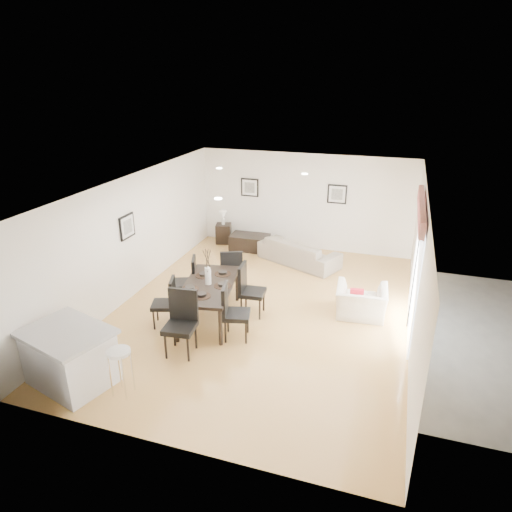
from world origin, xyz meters
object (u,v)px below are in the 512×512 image
(sofa, at_px, (299,252))
(bar_stool, at_px, (119,357))
(dining_table, at_px, (209,288))
(side_table, at_px, (224,233))
(armchair, at_px, (361,302))
(dining_chair_wnear, at_px, (168,300))
(dining_chair_wfar, at_px, (189,278))
(dining_chair_head, at_px, (182,318))
(dining_chair_enear, at_px, (231,309))
(kitchen_island, at_px, (70,357))
(dining_chair_efar, at_px, (248,287))
(dining_chair_foot, at_px, (232,270))
(coffee_table, at_px, (250,242))

(sofa, xyz_separation_m, bar_stool, (-1.44, -6.03, 0.36))
(dining_table, distance_m, side_table, 4.56)
(sofa, bearing_deg, armchair, 152.19)
(dining_chair_wnear, height_order, dining_chair_wfar, dining_chair_wfar)
(armchair, distance_m, dining_chair_head, 3.73)
(dining_chair_enear, relative_size, bar_stool, 1.39)
(armchair, xyz_separation_m, dining_chair_head, (-2.94, -2.27, 0.33))
(side_table, height_order, kitchen_island, kitchen_island)
(dining_chair_wnear, relative_size, bar_stool, 1.27)
(armchair, distance_m, bar_stool, 4.94)
(dining_chair_wfar, bearing_deg, sofa, 128.13)
(dining_chair_enear, distance_m, dining_chair_efar, 0.98)
(armchair, relative_size, kitchen_island, 0.63)
(kitchen_island, bearing_deg, side_table, 106.68)
(dining_chair_wnear, relative_size, dining_chair_efar, 0.91)
(dining_chair_enear, bearing_deg, dining_table, 39.34)
(dining_chair_enear, distance_m, side_table, 5.27)
(sofa, height_order, kitchen_island, kitchen_island)
(dining_chair_wfar, height_order, dining_chair_foot, dining_chair_foot)
(side_table, bearing_deg, coffee_table, -17.66)
(dining_chair_head, bearing_deg, dining_table, 83.30)
(dining_chair_wnear, height_order, dining_chair_efar, dining_chair_efar)
(dining_chair_enear, distance_m, kitchen_island, 2.87)
(dining_chair_wnear, height_order, bar_stool, dining_chair_wnear)
(dining_chair_enear, bearing_deg, coffee_table, 0.45)
(bar_stool, bearing_deg, dining_chair_wfar, 95.77)
(armchair, relative_size, side_table, 1.79)
(kitchen_island, bearing_deg, dining_chair_foot, 86.14)
(dining_table, bearing_deg, side_table, 97.74)
(kitchen_island, bearing_deg, dining_chair_efar, 72.68)
(dining_chair_foot, height_order, bar_stool, dining_chair_foot)
(kitchen_island, bearing_deg, sofa, 84.36)
(dining_chair_enear, bearing_deg, bar_stool, 138.97)
(dining_chair_enear, xyz_separation_m, coffee_table, (-1.17, 4.53, -0.40))
(dining_chair_wfar, height_order, dining_chair_enear, dining_chair_enear)
(sofa, distance_m, dining_chair_wnear, 4.30)
(dining_chair_wfar, xyz_separation_m, side_table, (-0.72, 3.80, -0.31))
(dining_chair_enear, relative_size, dining_chair_efar, 0.99)
(dining_table, relative_size, dining_chair_efar, 1.87)
(dining_chair_wfar, bearing_deg, coffee_table, 155.67)
(coffee_table, distance_m, kitchen_island, 6.65)
(armchair, xyz_separation_m, dining_chair_wfar, (-3.61, -0.58, 0.27))
(armchair, height_order, side_table, armchair)
(dining_chair_foot, bearing_deg, dining_chair_efar, 109.30)
(dining_chair_efar, bearing_deg, sofa, -12.27)
(side_table, xyz_separation_m, bar_stool, (1.04, -6.89, 0.40))
(armchair, relative_size, dining_chair_enear, 0.92)
(sofa, distance_m, coffee_table, 1.66)
(dining_chair_wnear, distance_m, side_table, 4.83)
(dining_chair_wfar, height_order, kitchen_island, dining_chair_wfar)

